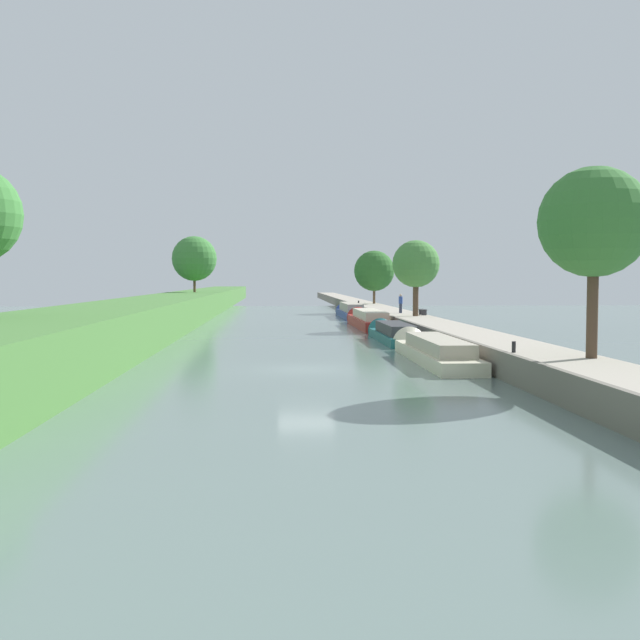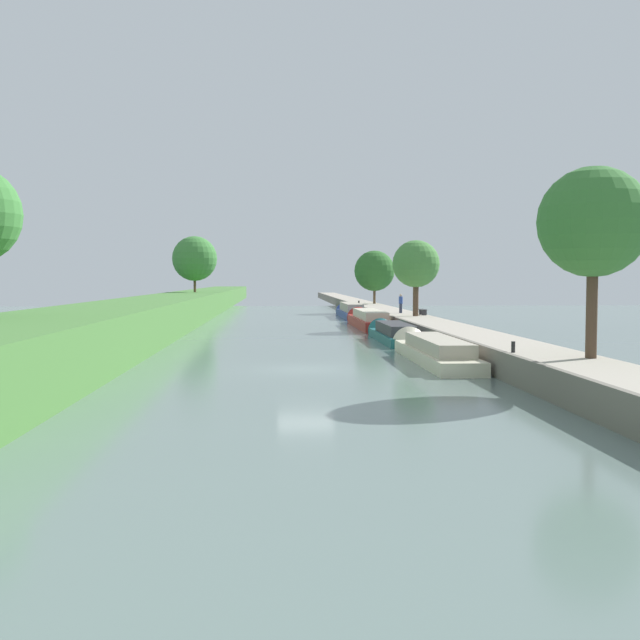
# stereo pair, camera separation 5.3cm
# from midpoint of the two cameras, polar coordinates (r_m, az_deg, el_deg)

# --- Properties ---
(ground_plane) EXTENTS (160.00, 160.00, 0.00)m
(ground_plane) POSITION_cam_midpoint_polar(r_m,az_deg,el_deg) (33.77, -1.10, -3.77)
(ground_plane) COLOR slate
(left_grassy_bank) EXTENTS (6.65, 260.00, 2.46)m
(left_grassy_bank) POSITION_cam_midpoint_polar(r_m,az_deg,el_deg) (35.05, -19.80, -1.68)
(left_grassy_bank) COLOR #477A38
(left_grassy_bank) RESTS_ON ground_plane
(right_towpath) EXTENTS (3.26, 260.00, 1.10)m
(right_towpath) POSITION_cam_midpoint_polar(r_m,az_deg,el_deg) (35.39, 14.55, -2.66)
(right_towpath) COLOR #A89E8E
(right_towpath) RESTS_ON ground_plane
(stone_quay) EXTENTS (0.25, 260.00, 1.15)m
(stone_quay) POSITION_cam_midpoint_polar(r_m,az_deg,el_deg) (34.89, 11.81, -2.66)
(stone_quay) COLOR #6B665B
(stone_quay) RESTS_ON ground_plane
(narrowboat_cream) EXTENTS (2.07, 13.19, 1.97)m
(narrowboat_cream) POSITION_cam_midpoint_polar(r_m,az_deg,el_deg) (37.85, 8.44, -2.29)
(narrowboat_cream) COLOR beige
(narrowboat_cream) RESTS_ON ground_plane
(narrowboat_teal) EXTENTS (1.95, 11.36, 1.87)m
(narrowboat_teal) POSITION_cam_midpoint_polar(r_m,az_deg,el_deg) (49.65, 5.46, -1.01)
(narrowboat_teal) COLOR #195B60
(narrowboat_teal) RESTS_ON ground_plane
(narrowboat_red) EXTENTS (2.20, 15.33, 2.13)m
(narrowboat_red) POSITION_cam_midpoint_polar(r_m,az_deg,el_deg) (63.51, 3.60, 0.02)
(narrowboat_red) COLOR maroon
(narrowboat_red) RESTS_ON ground_plane
(narrowboat_blue) EXTENTS (1.95, 14.87, 2.14)m
(narrowboat_blue) POSITION_cam_midpoint_polar(r_m,az_deg,el_deg) (79.84, 2.26, 0.67)
(narrowboat_blue) COLOR #283D93
(narrowboat_blue) RESTS_ON ground_plane
(tree_rightbank_near) EXTENTS (4.10, 4.10, 7.12)m
(tree_rightbank_near) POSITION_cam_midpoint_polar(r_m,az_deg,el_deg) (29.74, 20.07, 6.96)
(tree_rightbank_near) COLOR #4C3828
(tree_rightbank_near) RESTS_ON right_towpath
(tree_rightbank_midnear) EXTENTS (3.76, 3.76, 6.05)m
(tree_rightbank_midnear) POSITION_cam_midpoint_polar(r_m,az_deg,el_deg) (60.30, 7.28, 4.23)
(tree_rightbank_midnear) COLOR #4C3828
(tree_rightbank_midnear) RESTS_ON right_towpath
(tree_rightbank_midfar) EXTENTS (4.85, 4.85, 6.36)m
(tree_rightbank_midfar) POSITION_cam_midpoint_polar(r_m,az_deg,el_deg) (90.09, 4.13, 3.75)
(tree_rightbank_midfar) COLOR brown
(tree_rightbank_midfar) RESTS_ON right_towpath
(tree_leftbank_upstream) EXTENTS (5.44, 5.44, 6.80)m
(tree_leftbank_upstream) POSITION_cam_midpoint_polar(r_m,az_deg,el_deg) (92.45, -9.55, 4.63)
(tree_leftbank_upstream) COLOR brown
(tree_leftbank_upstream) RESTS_ON left_grassy_bank
(person_walking) EXTENTS (0.34, 0.34, 1.66)m
(person_walking) POSITION_cam_midpoint_polar(r_m,az_deg,el_deg) (65.47, 6.13, 1.29)
(person_walking) COLOR #282D42
(person_walking) RESTS_ON right_towpath
(mooring_bollard_near) EXTENTS (0.16, 0.16, 0.45)m
(mooring_bollard_near) POSITION_cam_midpoint_polar(r_m,az_deg,el_deg) (31.17, 14.47, -1.99)
(mooring_bollard_near) COLOR black
(mooring_bollard_near) RESTS_ON right_towpath
(mooring_bollard_far) EXTENTS (0.16, 0.16, 0.45)m
(mooring_bollard_far) POSITION_cam_midpoint_polar(r_m,az_deg,el_deg) (87.09, 2.93, 1.33)
(mooring_bollard_far) COLOR black
(mooring_bollard_far) RESTS_ON right_towpath
(park_bench) EXTENTS (0.44, 1.50, 0.47)m
(park_bench) POSITION_cam_midpoint_polar(r_m,az_deg,el_deg) (62.31, 7.79, 0.70)
(park_bench) COLOR #333338
(park_bench) RESTS_ON right_towpath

